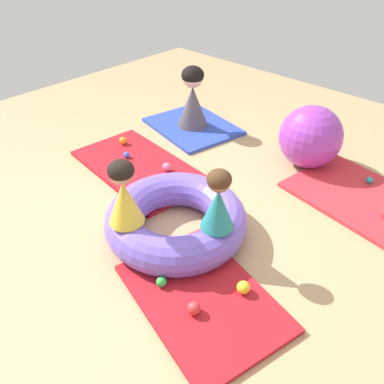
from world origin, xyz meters
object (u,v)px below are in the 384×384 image
Objects in this scene: inflatable_cushion at (176,219)px; child_in_teal at (218,200)px; play_ball_blue at (127,155)px; play_ball_yellow at (243,287)px; child_in_yellow at (124,193)px; play_ball_orange at (123,141)px; adult_seated at (193,98)px; play_ball_red_second at (194,308)px; play_ball_teal at (370,180)px; play_ball_pink at (167,167)px; play_ball_green at (161,282)px; exercise_ball_large at (311,137)px.

inflatable_cushion is 0.59m from child_in_teal.
play_ball_yellow is (2.11, -0.63, 0.01)m from play_ball_blue.
child_in_yellow is 8.02× the size of play_ball_blue.
child_in_yellow is 6.07× the size of play_ball_orange.
child_in_teal reaches higher than play_ball_yellow.
play_ball_orange is at bearing -91.50° from child_in_yellow.
play_ball_yellow is at bearing 141.33° from adult_seated.
play_ball_teal is at bearing 84.71° from play_ball_red_second.
play_ball_orange reaches higher than play_ball_teal.
play_ball_blue is 2.59m from play_ball_teal.
play_ball_green is at bearing -45.25° from play_ball_pink.
exercise_ball_large is at bearing 41.27° from play_ball_blue.
child_in_teal is 7.55× the size of play_ball_teal.
play_ball_red_second is at bearing -78.59° from exercise_ball_large.
child_in_teal is (0.56, 0.43, -0.02)m from child_in_yellow.
child_in_yellow reaches higher than child_in_teal.
play_ball_blue is at bearing -31.77° from play_ball_orange.
play_ball_yellow is 0.60m from play_ball_green.
play_ball_green reaches higher than play_ball_blue.
inflatable_cushion is 2.22× the size of child_in_yellow.
play_ball_yellow reaches higher than play_ball_orange.
play_ball_yellow is at bearing -16.66° from play_ball_blue.
adult_seated is 8.47× the size of play_ball_orange.
adult_seated is at bearing 133.32° from play_ball_red_second.
inflatable_cushion reaches higher than play_ball_blue.
play_ball_teal is at bearing 4.69° from exercise_ball_large.
play_ball_blue is at bearing 163.34° from play_ball_yellow.
exercise_ball_large reaches higher than play_ball_red_second.
child_in_yellow reaches higher than play_ball_teal.
play_ball_green is 0.12× the size of exercise_ball_large.
play_ball_pink is (0.55, -0.99, -0.32)m from adult_seated.
adult_seated is 1.18m from play_ball_pink.
child_in_yellow reaches higher than play_ball_blue.
child_in_teal is 1.39m from play_ball_pink.
child_in_teal reaches higher than inflatable_cushion.
play_ball_teal is 2.43m from play_ball_green.
play_ball_yellow is 0.15× the size of exercise_ball_large.
adult_seated reaches higher than play_ball_blue.
child_in_teal reaches higher than play_ball_orange.
play_ball_pink is 1.00× the size of play_ball_red_second.
play_ball_green is (1.10, -1.11, -0.01)m from play_ball_pink.
exercise_ball_large is (1.77, 1.15, 0.25)m from play_ball_orange.
play_ball_blue is 1.91m from play_ball_green.
play_ball_green is (1.65, -2.10, -0.33)m from adult_seated.
play_ball_orange is 2.23m from play_ball_green.
play_ball_pink is 1.41× the size of play_ball_teal.
child_in_yellow is 5.59× the size of play_ball_yellow.
play_ball_pink is 1.57m from play_ball_green.
play_ball_orange reaches higher than play_ball_blue.
play_ball_teal is at bearing 32.10° from play_ball_blue.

